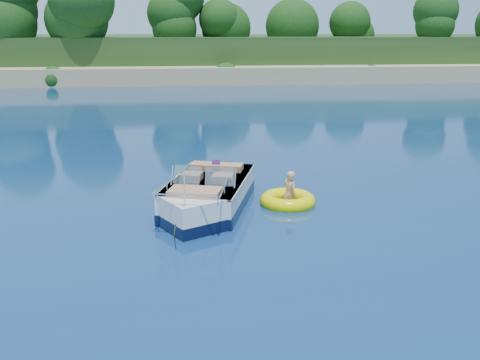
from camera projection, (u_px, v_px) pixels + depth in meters
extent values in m
plane|color=#0B264F|center=(274.00, 219.00, 13.37)|extent=(160.00, 160.00, 0.00)
cube|color=tan|center=(201.00, 76.00, 49.59)|extent=(170.00, 8.00, 2.00)
cube|color=#173615|center=(192.00, 57.00, 75.28)|extent=(170.00, 56.00, 6.00)
cylinder|color=black|center=(4.00, 47.00, 49.24)|extent=(0.44, 0.44, 3.20)
sphere|color=black|center=(0.00, 13.00, 48.42)|extent=(5.28, 5.28, 5.28)
cylinder|color=black|center=(199.00, 44.00, 52.66)|extent=(0.44, 0.44, 3.60)
sphere|color=black|center=(198.00, 8.00, 51.74)|extent=(5.94, 5.94, 5.94)
cylinder|color=black|center=(401.00, 49.00, 53.15)|extent=(0.44, 0.44, 2.60)
sphere|color=black|center=(403.00, 24.00, 52.48)|extent=(4.29, 4.29, 4.29)
cube|color=silver|center=(210.00, 196.00, 14.32)|extent=(2.80, 3.91, 0.98)
cube|color=silver|center=(194.00, 216.00, 12.74)|extent=(1.78, 1.78, 0.98)
cube|color=black|center=(210.00, 201.00, 14.35)|extent=(2.84, 3.95, 0.28)
cube|color=black|center=(194.00, 222.00, 12.77)|extent=(1.82, 1.82, 0.28)
cube|color=tan|center=(212.00, 183.00, 14.51)|extent=(2.14, 2.79, 0.09)
cube|color=silver|center=(209.00, 179.00, 14.19)|extent=(2.84, 3.92, 0.06)
cube|color=black|center=(224.00, 176.00, 16.14)|extent=(0.58, 0.46, 0.84)
cube|color=#8C9EA5|center=(187.00, 175.00, 13.57)|extent=(0.76, 0.53, 0.45)
cube|color=#8C9EA5|center=(219.00, 177.00, 13.43)|extent=(0.76, 0.35, 0.45)
cube|color=tan|center=(192.00, 180.00, 14.04)|extent=(0.64, 0.64, 0.37)
cube|color=tan|center=(223.00, 182.00, 13.89)|extent=(0.64, 0.64, 0.37)
cube|color=tan|center=(217.00, 170.00, 15.07)|extent=(1.54, 0.91, 0.35)
cube|color=tan|center=(195.00, 195.00, 12.78)|extent=(1.38, 1.02, 0.32)
cylinder|color=silver|center=(185.00, 189.00, 11.83)|extent=(0.03, 0.03, 0.79)
cube|color=red|center=(216.00, 162.00, 13.35)|extent=(0.20, 0.07, 0.13)
cube|color=silver|center=(184.00, 206.00, 11.88)|extent=(0.11, 0.08, 0.05)
cylinder|color=gold|center=(175.00, 231.00, 11.72)|extent=(0.08, 1.00, 0.71)
torus|color=#FFF000|center=(288.00, 201.00, 14.54)|extent=(1.70, 1.70, 0.40)
torus|color=red|center=(288.00, 200.00, 14.53)|extent=(1.40, 1.40, 0.13)
imported|color=tan|center=(288.00, 203.00, 14.63)|extent=(0.64, 0.77, 1.39)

